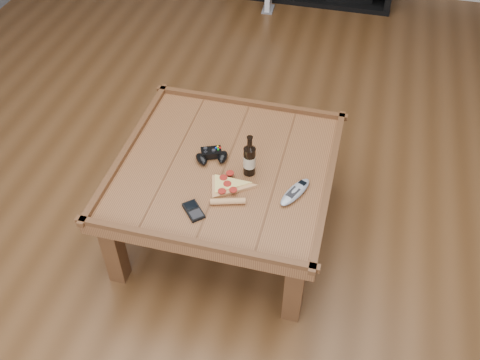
% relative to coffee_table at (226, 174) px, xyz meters
% --- Properties ---
extents(ground, '(6.00, 6.00, 0.00)m').
position_rel_coffee_table_xyz_m(ground, '(0.00, 0.00, -0.39)').
color(ground, '#4A2C15').
rests_on(ground, ground).
extents(coffee_table, '(1.03, 1.03, 0.48)m').
position_rel_coffee_table_xyz_m(coffee_table, '(0.00, 0.00, 0.00)').
color(coffee_table, '#593119').
rests_on(coffee_table, ground).
extents(beer_bottle, '(0.06, 0.06, 0.21)m').
position_rel_coffee_table_xyz_m(beer_bottle, '(0.12, -0.02, 0.15)').
color(beer_bottle, black).
rests_on(beer_bottle, coffee_table).
extents(game_controller, '(0.16, 0.14, 0.05)m').
position_rel_coffee_table_xyz_m(game_controller, '(-0.07, 0.03, 0.08)').
color(game_controller, black).
rests_on(game_controller, coffee_table).
extents(pizza_slice, '(0.24, 0.31, 0.03)m').
position_rel_coffee_table_xyz_m(pizza_slice, '(0.05, -0.15, 0.07)').
color(pizza_slice, tan).
rests_on(pizza_slice, coffee_table).
extents(smartphone, '(0.12, 0.13, 0.02)m').
position_rel_coffee_table_xyz_m(smartphone, '(-0.05, -0.31, 0.07)').
color(smartphone, black).
rests_on(smartphone, coffee_table).
extents(remote_control, '(0.14, 0.21, 0.03)m').
position_rel_coffee_table_xyz_m(remote_control, '(0.35, -0.10, 0.07)').
color(remote_control, gray).
rests_on(remote_control, coffee_table).
extents(game_console, '(0.10, 0.17, 0.20)m').
position_rel_coffee_table_xyz_m(game_console, '(-0.30, 2.39, -0.30)').
color(game_console, gray).
rests_on(game_console, ground).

